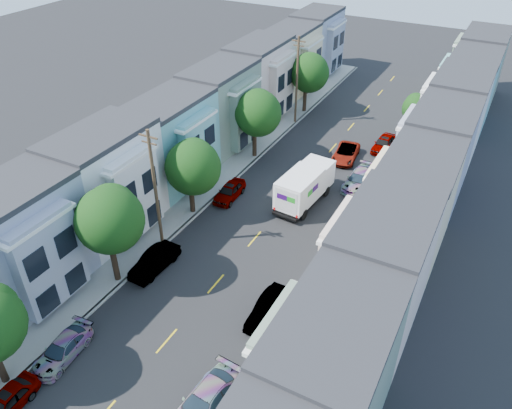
{
  "coord_description": "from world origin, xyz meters",
  "views": [
    {
      "loc": [
        15.2,
        -22.32,
        25.37
      ],
      "look_at": [
        -0.74,
        7.66,
        2.2
      ],
      "focal_mm": 35.0,
      "sensor_mm": 36.0,
      "label": 1
    }
  ],
  "objects_px": {
    "parked_left_b": "(63,350)",
    "parked_right_a": "(204,403)",
    "parked_right_b": "(269,309)",
    "parked_right_d": "(384,144)",
    "tree_d": "(257,113)",
    "parked_left_a": "(5,403)",
    "parked_left_d": "(230,191)",
    "tree_b": "(109,220)",
    "parked_left_c": "(155,261)",
    "parked_right_c": "(359,179)",
    "tree_e": "(309,73)",
    "lead_sedan": "(346,153)",
    "tree_far_r": "(416,109)",
    "utility_pole_far": "(297,81)",
    "tree_c": "(192,167)",
    "utility_pole_near": "(155,190)",
    "fedex_truck": "(305,185)"
  },
  "relations": [
    {
      "from": "utility_pole_far",
      "to": "parked_right_c",
      "type": "bearing_deg",
      "value": -42.16
    },
    {
      "from": "parked_left_c",
      "to": "parked_right_a",
      "type": "bearing_deg",
      "value": -37.95
    },
    {
      "from": "parked_right_d",
      "to": "lead_sedan",
      "type": "bearing_deg",
      "value": -124.1
    },
    {
      "from": "tree_far_r",
      "to": "parked_left_c",
      "type": "distance_m",
      "value": 32.86
    },
    {
      "from": "parked_left_d",
      "to": "utility_pole_near",
      "type": "bearing_deg",
      "value": -102.2
    },
    {
      "from": "tree_b",
      "to": "parked_left_c",
      "type": "xyz_separation_m",
      "value": [
        1.4,
        2.28,
        -4.85
      ]
    },
    {
      "from": "tree_e",
      "to": "parked_left_d",
      "type": "bearing_deg",
      "value": -86.19
    },
    {
      "from": "parked_left_d",
      "to": "tree_d",
      "type": "bearing_deg",
      "value": 97.23
    },
    {
      "from": "tree_far_r",
      "to": "utility_pole_near",
      "type": "distance_m",
      "value": 30.79
    },
    {
      "from": "tree_b",
      "to": "parked_left_a",
      "type": "height_order",
      "value": "tree_b"
    },
    {
      "from": "utility_pole_far",
      "to": "parked_left_a",
      "type": "height_order",
      "value": "utility_pole_far"
    },
    {
      "from": "tree_b",
      "to": "parked_left_c",
      "type": "distance_m",
      "value": 5.53
    },
    {
      "from": "tree_c",
      "to": "tree_b",
      "type": "bearing_deg",
      "value": -90.0
    },
    {
      "from": "parked_left_c",
      "to": "parked_right_c",
      "type": "distance_m",
      "value": 21.02
    },
    {
      "from": "tree_c",
      "to": "tree_far_r",
      "type": "height_order",
      "value": "tree_c"
    },
    {
      "from": "tree_c",
      "to": "parked_right_a",
      "type": "distance_m",
      "value": 19.8
    },
    {
      "from": "parked_right_a",
      "to": "parked_right_d",
      "type": "distance_m",
      "value": 35.2
    },
    {
      "from": "parked_right_b",
      "to": "parked_right_c",
      "type": "bearing_deg",
      "value": 90.56
    },
    {
      "from": "parked_right_b",
      "to": "parked_right_d",
      "type": "xyz_separation_m",
      "value": [
        0.0,
        27.22,
        -0.01
      ]
    },
    {
      "from": "utility_pole_near",
      "to": "parked_left_c",
      "type": "height_order",
      "value": "utility_pole_near"
    },
    {
      "from": "tree_e",
      "to": "parked_right_b",
      "type": "distance_m",
      "value": 34.6
    },
    {
      "from": "lead_sedan",
      "to": "parked_right_d",
      "type": "bearing_deg",
      "value": 46.79
    },
    {
      "from": "tree_far_r",
      "to": "parked_left_c",
      "type": "xyz_separation_m",
      "value": [
        -11.79,
        -30.53,
        -2.98
      ]
    },
    {
      "from": "tree_e",
      "to": "parked_right_a",
      "type": "bearing_deg",
      "value": -74.52
    },
    {
      "from": "tree_d",
      "to": "fedex_truck",
      "type": "bearing_deg",
      "value": -35.6
    },
    {
      "from": "tree_far_r",
      "to": "tree_e",
      "type": "bearing_deg",
      "value": 172.96
    },
    {
      "from": "parked_left_b",
      "to": "parked_right_c",
      "type": "xyz_separation_m",
      "value": [
        9.8,
        27.82,
        0.1
      ]
    },
    {
      "from": "utility_pole_near",
      "to": "parked_right_b",
      "type": "height_order",
      "value": "utility_pole_near"
    },
    {
      "from": "utility_pole_far",
      "to": "parked_right_c",
      "type": "xyz_separation_m",
      "value": [
        11.2,
        -10.14,
        -4.41
      ]
    },
    {
      "from": "tree_d",
      "to": "parked_left_c",
      "type": "xyz_separation_m",
      "value": [
        1.4,
        -19.11,
        -4.21
      ]
    },
    {
      "from": "tree_b",
      "to": "utility_pole_near",
      "type": "relative_size",
      "value": 0.8
    },
    {
      "from": "tree_d",
      "to": "parked_right_a",
      "type": "distance_m",
      "value": 29.89
    },
    {
      "from": "parked_left_a",
      "to": "parked_left_c",
      "type": "bearing_deg",
      "value": 87.19
    },
    {
      "from": "tree_far_r",
      "to": "parked_left_b",
      "type": "bearing_deg",
      "value": -106.53
    },
    {
      "from": "tree_c",
      "to": "parked_right_d",
      "type": "height_order",
      "value": "tree_c"
    },
    {
      "from": "parked_left_b",
      "to": "parked_left_a",
      "type": "bearing_deg",
      "value": -94.95
    },
    {
      "from": "tree_b",
      "to": "parked_left_b",
      "type": "height_order",
      "value": "tree_b"
    },
    {
      "from": "parked_left_b",
      "to": "parked_right_a",
      "type": "bearing_deg",
      "value": 0.5
    },
    {
      "from": "tree_b",
      "to": "parked_right_c",
      "type": "height_order",
      "value": "tree_b"
    },
    {
      "from": "lead_sedan",
      "to": "parked_left_c",
      "type": "xyz_separation_m",
      "value": [
        -6.93,
        -23.02,
        0.07
      ]
    },
    {
      "from": "parked_left_a",
      "to": "parked_left_d",
      "type": "bearing_deg",
      "value": 87.19
    },
    {
      "from": "tree_e",
      "to": "lead_sedan",
      "type": "distance_m",
      "value": 13.1
    },
    {
      "from": "tree_e",
      "to": "utility_pole_far",
      "type": "distance_m",
      "value": 3.42
    },
    {
      "from": "parked_left_c",
      "to": "fedex_truck",
      "type": "bearing_deg",
      "value": 67.35
    },
    {
      "from": "tree_c",
      "to": "tree_e",
      "type": "bearing_deg",
      "value": 90.0
    },
    {
      "from": "utility_pole_near",
      "to": "parked_right_c",
      "type": "distance_m",
      "value": 19.91
    },
    {
      "from": "parked_right_a",
      "to": "parked_right_d",
      "type": "xyz_separation_m",
      "value": [
        0.0,
        35.2,
        -0.03
      ]
    },
    {
      "from": "utility_pole_far",
      "to": "parked_right_c",
      "type": "height_order",
      "value": "utility_pole_far"
    },
    {
      "from": "parked_right_a",
      "to": "tree_e",
      "type": "bearing_deg",
      "value": 110.05
    },
    {
      "from": "utility_pole_near",
      "to": "lead_sedan",
      "type": "xyz_separation_m",
      "value": [
        8.33,
        20.28,
        -4.47
      ]
    }
  ]
}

